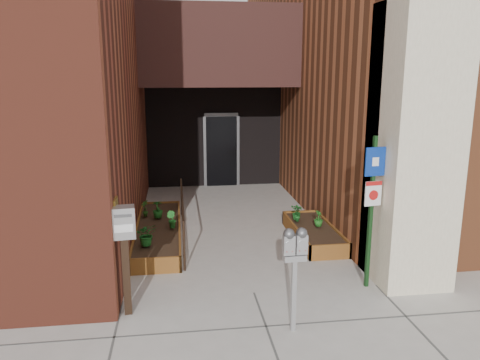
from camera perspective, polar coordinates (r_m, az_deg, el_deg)
name	(u,v)px	position (r m, az deg, el deg)	size (l,w,h in m)	color
ground	(254,293)	(7.48, 1.71, -13.60)	(80.00, 80.00, 0.00)	#9E9991
architecture	(208,12)	(13.63, -3.98, 19.76)	(20.00, 14.60, 10.00)	brown
planter_left	(159,232)	(9.85, -9.89, -6.31)	(0.90, 3.60, 0.30)	brown
planter_right	(313,233)	(9.75, 8.94, -6.46)	(0.80, 2.20, 0.30)	brown
handrail	(182,203)	(9.61, -7.06, -2.86)	(0.04, 3.34, 0.90)	black
parking_meter	(295,252)	(6.08, 6.70, -8.71)	(0.32, 0.16, 1.43)	#A6A6A8
sign_post	(372,197)	(7.45, 15.83, -1.96)	(0.33, 0.10, 2.42)	#143716
payment_dropbox	(124,238)	(6.64, -13.93, -6.83)	(0.34, 0.27, 1.58)	black
shrub_left_a	(147,234)	(8.64, -11.31, -6.51)	(0.37, 0.37, 0.41)	#1A5D1D
shrub_left_b	(171,220)	(9.52, -8.35, -4.79)	(0.19, 0.19, 0.34)	#1B601E
shrub_left_c	(158,209)	(10.21, -10.01, -3.51)	(0.21, 0.21, 0.38)	#185418
shrub_left_d	(145,208)	(10.36, -11.51, -3.40)	(0.19, 0.19, 0.36)	#245418
shrub_right_a	(318,218)	(9.65, 9.55, -4.63)	(0.18, 0.18, 0.33)	#20631C
shrub_right_b	(298,213)	(9.89, 7.06, -3.96)	(0.20, 0.20, 0.38)	#1A5B1F
shrub_right_c	(297,213)	(10.00, 6.91, -4.01)	(0.27, 0.27, 0.30)	#1C6322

